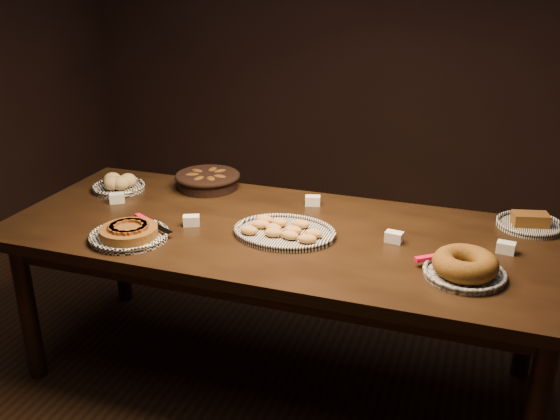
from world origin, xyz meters
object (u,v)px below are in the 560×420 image
(buffet_table, at_px, (279,245))
(bundt_cake_plate, at_px, (465,267))
(madeleine_platter, at_px, (284,231))
(apple_tart_plate, at_px, (129,233))

(buffet_table, distance_m, bundt_cake_plate, 0.81)
(buffet_table, distance_m, madeleine_platter, 0.11)
(buffet_table, bearing_deg, apple_tart_plate, -152.35)
(apple_tart_plate, bearing_deg, buffet_table, 23.47)
(apple_tart_plate, xyz_separation_m, madeleine_platter, (0.60, 0.24, -0.00))
(apple_tart_plate, xyz_separation_m, bundt_cake_plate, (1.34, 0.11, 0.02))
(buffet_table, distance_m, apple_tart_plate, 0.64)
(bundt_cake_plate, bearing_deg, apple_tart_plate, 175.73)
(buffet_table, height_order, bundt_cake_plate, bundt_cake_plate)
(madeleine_platter, distance_m, bundt_cake_plate, 0.76)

